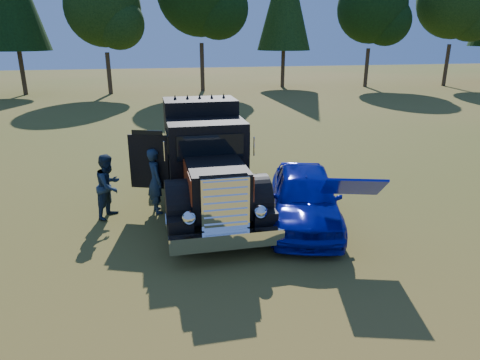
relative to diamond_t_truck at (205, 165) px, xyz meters
name	(u,v)px	position (x,y,z in m)	size (l,w,h in m)	color
ground	(202,245)	(-0.44, -2.38, -1.28)	(120.00, 120.00, 0.00)	#44591A
diamond_t_truck	(205,165)	(0.00, 0.00, 0.00)	(3.32, 7.16, 3.00)	black
hotrod_coupe	(305,197)	(2.36, -1.69, -0.53)	(2.93, 4.68, 1.89)	#0722A6
spectator_near	(156,181)	(-1.39, -0.05, -0.36)	(0.67, 0.44, 1.83)	#1E1F48
spectator_far	(109,186)	(-2.64, -0.11, -0.40)	(0.86, 0.67, 1.76)	#1F2C48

